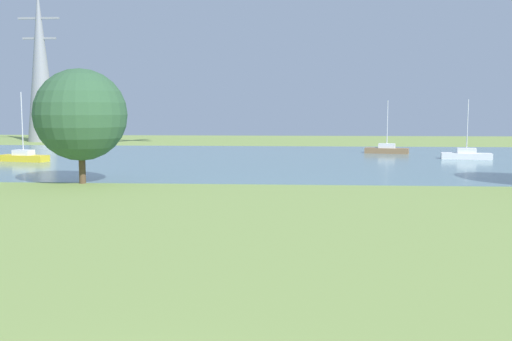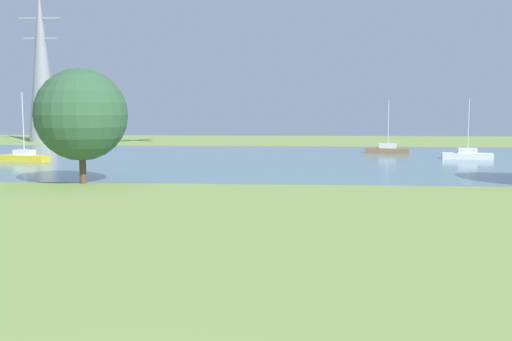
# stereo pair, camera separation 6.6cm
# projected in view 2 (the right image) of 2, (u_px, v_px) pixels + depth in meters

# --- Properties ---
(ground_plane) EXTENTS (160.00, 160.00, 0.00)m
(ground_plane) POSITION_uv_depth(u_px,v_px,m) (236.00, 204.00, 30.45)
(ground_plane) COLOR #7F994C
(water_surface) EXTENTS (140.00, 40.00, 0.02)m
(water_surface) POSITION_uv_depth(u_px,v_px,m) (265.00, 159.00, 58.23)
(water_surface) COLOR slate
(water_surface) RESTS_ON ground
(sailboat_white) EXTENTS (4.99, 2.33, 5.93)m
(sailboat_white) POSITION_uv_depth(u_px,v_px,m) (467.00, 155.00, 57.74)
(sailboat_white) COLOR white
(sailboat_white) RESTS_ON water_surface
(sailboat_brown) EXTENTS (5.02, 2.68, 5.93)m
(sailboat_brown) POSITION_uv_depth(u_px,v_px,m) (388.00, 150.00, 65.29)
(sailboat_brown) COLOR brown
(sailboat_brown) RESTS_ON water_surface
(sailboat_yellow) EXTENTS (5.01, 2.50, 6.57)m
(sailboat_yellow) POSITION_uv_depth(u_px,v_px,m) (24.00, 157.00, 55.25)
(sailboat_yellow) COLOR yellow
(sailboat_yellow) RESTS_ON water_surface
(tree_west_far) EXTENTS (6.10, 6.10, 7.64)m
(tree_west_far) POSITION_uv_depth(u_px,v_px,m) (81.00, 115.00, 38.46)
(tree_west_far) COLOR brown
(tree_west_far) RESTS_ON ground
(electricity_pylon) EXTENTS (6.40, 4.40, 23.40)m
(electricity_pylon) POSITION_uv_depth(u_px,v_px,m) (42.00, 65.00, 88.74)
(electricity_pylon) COLOR gray
(electricity_pylon) RESTS_ON ground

